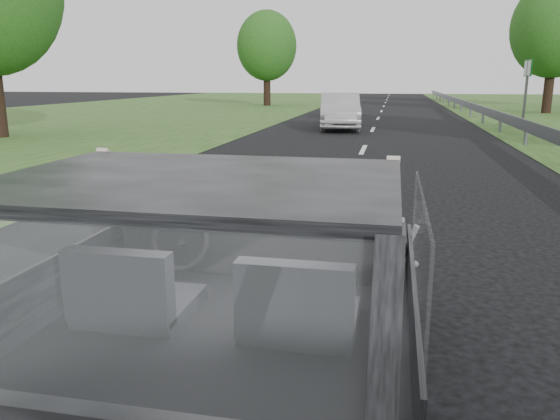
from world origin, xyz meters
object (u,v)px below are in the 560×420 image
at_px(subject_car, 231,301).
at_px(cat, 314,205).
at_px(highway_sign, 525,95).
at_px(other_car, 340,111).

bearing_deg(subject_car, cat, 63.70).
height_order(subject_car, cat, subject_car).
distance_m(subject_car, cat, 0.82).
distance_m(subject_car, highway_sign, 20.22).
relative_size(subject_car, cat, 6.18).
xyz_separation_m(cat, other_car, (-1.57, 17.45, -0.43)).
bearing_deg(highway_sign, cat, -106.85).
bearing_deg(other_car, cat, -91.84).
bearing_deg(cat, other_car, 89.68).
distance_m(cat, highway_sign, 19.50).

